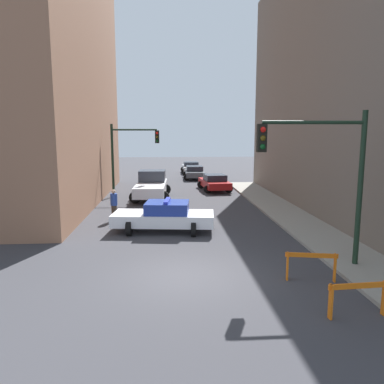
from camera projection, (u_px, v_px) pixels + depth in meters
The scene contains 12 objects.
ground_plane at pixel (185, 276), 12.11m from camera, with size 120.00×120.00×0.00m, color #38383D.
sidewalk_right at pixel (370, 269), 12.53m from camera, with size 2.40×44.00×0.12m.
traffic_light_near at pixel (328, 165), 12.32m from camera, with size 3.64×0.35×5.20m.
traffic_light_far at pixel (128, 150), 26.70m from camera, with size 3.44×0.35×5.20m.
police_car at pixel (164, 216), 17.53m from camera, with size 4.88×2.70×1.52m.
white_truck at pixel (151, 185), 26.42m from camera, with size 2.80×5.48×1.90m.
parked_car_near at pixel (214, 182), 29.92m from camera, with size 2.56×4.46×1.31m.
parked_car_mid at pixel (195, 172), 37.50m from camera, with size 2.33×4.33×1.31m.
parked_car_far at pixel (191, 167), 42.84m from camera, with size 2.29×4.31×1.31m.
pedestrian_crossing at pixel (114, 205), 19.62m from camera, with size 0.45×0.45×1.66m.
barrier_front at pixel (358, 294), 9.33m from camera, with size 1.60×0.26×0.90m.
barrier_mid at pixel (311, 262), 11.63m from camera, with size 1.58×0.43×0.90m.
Camera 1 is at (-0.59, -11.52, 4.59)m, focal length 35.00 mm.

